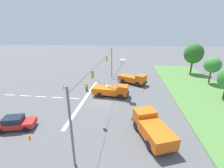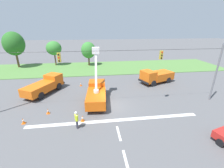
# 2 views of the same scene
# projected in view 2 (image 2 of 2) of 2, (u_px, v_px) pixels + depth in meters

# --- Properties ---
(ground_plane) EXTENTS (200.00, 200.00, 0.00)m
(ground_plane) POSITION_uv_depth(u_px,v_px,m) (112.00, 106.00, 18.14)
(ground_plane) COLOR #565659
(grass_verge) EXTENTS (56.00, 12.00, 0.10)m
(grass_verge) POSITION_uv_depth(u_px,v_px,m) (102.00, 68.00, 34.77)
(grass_verge) COLOR #517F3D
(grass_verge) RESTS_ON ground
(lane_markings) EXTENTS (17.60, 15.25, 0.01)m
(lane_markings) POSITION_uv_depth(u_px,v_px,m) (118.00, 129.00, 13.96)
(lane_markings) COLOR silver
(lane_markings) RESTS_ON ground
(signal_gantry) EXTENTS (26.20, 0.33, 7.20)m
(signal_gantry) POSITION_uv_depth(u_px,v_px,m) (112.00, 72.00, 16.61)
(signal_gantry) COLOR slate
(signal_gantry) RESTS_ON ground
(tree_far_west) EXTENTS (4.40, 4.79, 8.01)m
(tree_far_west) POSITION_uv_depth(u_px,v_px,m) (14.00, 44.00, 33.08)
(tree_far_west) COLOR brown
(tree_far_west) RESTS_ON ground
(tree_west) EXTENTS (3.52, 3.27, 5.82)m
(tree_west) POSITION_uv_depth(u_px,v_px,m) (54.00, 48.00, 35.40)
(tree_west) COLOR brown
(tree_west) RESTS_ON ground
(tree_centre) EXTENTS (3.36, 3.19, 5.67)m
(tree_centre) POSITION_uv_depth(u_px,v_px,m) (88.00, 50.00, 35.35)
(tree_centre) COLOR brown
(tree_centre) RESTS_ON ground
(utility_truck_bucket_lift) EXTENTS (2.70, 6.44, 6.58)m
(utility_truck_bucket_lift) POSITION_uv_depth(u_px,v_px,m) (97.00, 92.00, 18.81)
(utility_truck_bucket_lift) COLOR #D6560F
(utility_truck_bucket_lift) RESTS_ON ground
(utility_truck_support_near) EXTENTS (4.92, 6.54, 2.24)m
(utility_truck_support_near) POSITION_uv_depth(u_px,v_px,m) (45.00, 85.00, 21.45)
(utility_truck_support_near) COLOR orange
(utility_truck_support_near) RESTS_ON ground
(utility_truck_support_far) EXTENTS (6.30, 4.35, 2.28)m
(utility_truck_support_far) POSITION_uv_depth(u_px,v_px,m) (156.00, 76.00, 25.20)
(utility_truck_support_far) COLOR orange
(utility_truck_support_far) RESTS_ON ground
(road_worker) EXTENTS (0.35, 0.62, 1.77)m
(road_worker) POSITION_uv_depth(u_px,v_px,m) (76.00, 119.00, 13.85)
(road_worker) COLOR #383842
(road_worker) RESTS_ON ground
(traffic_cone_foreground_left) EXTENTS (0.36, 0.36, 0.68)m
(traffic_cone_foreground_left) POSITION_uv_depth(u_px,v_px,m) (82.00, 118.00, 15.09)
(traffic_cone_foreground_left) COLOR orange
(traffic_cone_foreground_left) RESTS_ON ground
(traffic_cone_foreground_right) EXTENTS (0.36, 0.36, 0.62)m
(traffic_cone_foreground_right) POSITION_uv_depth(u_px,v_px,m) (23.00, 121.00, 14.72)
(traffic_cone_foreground_right) COLOR orange
(traffic_cone_foreground_right) RESTS_ON ground
(traffic_cone_mid_right) EXTENTS (0.36, 0.36, 0.60)m
(traffic_cone_mid_right) POSITION_uv_depth(u_px,v_px,m) (81.00, 84.00, 24.14)
(traffic_cone_mid_right) COLOR orange
(traffic_cone_mid_right) RESTS_ON ground
(traffic_cone_lane_edge_a) EXTENTS (0.36, 0.36, 0.62)m
(traffic_cone_lane_edge_a) POSITION_uv_depth(u_px,v_px,m) (48.00, 111.00, 16.41)
(traffic_cone_lane_edge_a) COLOR orange
(traffic_cone_lane_edge_a) RESTS_ON ground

